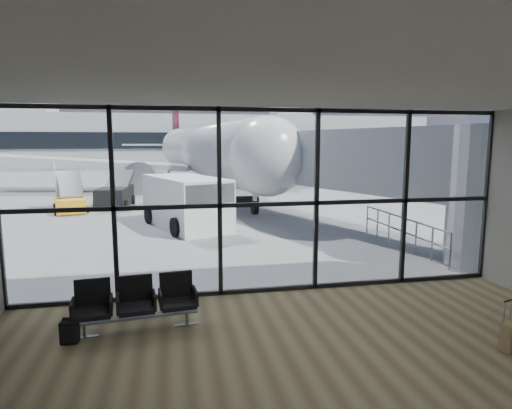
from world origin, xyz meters
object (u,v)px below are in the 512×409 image
object	(u,v)px
airliner	(202,151)
service_van	(187,202)
suitcase	(511,337)
backpack	(69,332)
seating_row	(136,300)
mobile_stairs	(70,202)
belt_loader	(115,195)

from	to	relation	value
airliner	service_van	bearing A→B (deg)	-102.79
suitcase	backpack	bearing A→B (deg)	149.54
seating_row	mobile_stairs	size ratio (longest dim) A/B	0.73
airliner	belt_loader	xyz separation A→B (m)	(-5.73, -10.33, -2.31)
airliner	belt_loader	size ratio (longest dim) A/B	8.48
airliner	belt_loader	bearing A→B (deg)	-125.56
airliner	mobile_stairs	bearing A→B (deg)	-130.38
seating_row	service_van	distance (m)	10.32
backpack	service_van	bearing A→B (deg)	82.70
belt_loader	mobile_stairs	size ratio (longest dim) A/B	1.37
service_van	belt_loader	size ratio (longest dim) A/B	1.24
airliner	seating_row	bearing A→B (deg)	-103.34
backpack	mobile_stairs	xyz separation A→B (m)	(-3.45, 16.19, 0.28)
airliner	service_van	distance (m)	17.51
service_van	mobile_stairs	bearing A→B (deg)	116.74
service_van	belt_loader	bearing A→B (deg)	98.24
airliner	mobile_stairs	distance (m)	14.39
service_van	belt_loader	world-z (taller)	service_van
seating_row	belt_loader	xyz separation A→B (m)	(-2.45, 17.19, 0.09)
backpack	service_van	xyz separation A→B (m)	(2.55, 10.65, 0.91)
backpack	airliner	world-z (taller)	airliner
seating_row	mobile_stairs	distance (m)	16.41
backpack	airliner	xyz separation A→B (m)	(4.44, 27.96, 2.75)
airliner	mobile_stairs	world-z (taller)	airliner
airliner	belt_loader	world-z (taller)	airliner
airliner	mobile_stairs	size ratio (longest dim) A/B	11.63
mobile_stairs	belt_loader	bearing A→B (deg)	18.45
mobile_stairs	suitcase	bearing A→B (deg)	-73.46
mobile_stairs	seating_row	bearing A→B (deg)	-88.91
backpack	mobile_stairs	distance (m)	16.55
belt_loader	mobile_stairs	world-z (taller)	mobile_stairs
suitcase	belt_loader	world-z (taller)	belt_loader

